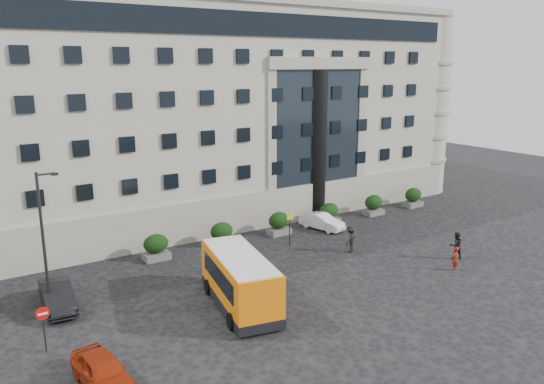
{
  "coord_description": "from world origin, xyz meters",
  "views": [
    {
      "loc": [
        -16.47,
        -26.14,
        13.47
      ],
      "look_at": [
        2.6,
        3.01,
        5.0
      ],
      "focal_mm": 35.0,
      "sensor_mm": 36.0,
      "label": 1
    }
  ],
  "objects": [
    {
      "name": "pedestrian_b",
      "position": [
        13.78,
        -3.61,
        0.98
      ],
      "size": [
        1.15,
        1.03,
        1.95
      ],
      "primitive_type": "imported",
      "rotation": [
        0.0,
        0.0,
        2.77
      ],
      "color": "black",
      "rests_on": "ground"
    },
    {
      "name": "ground",
      "position": [
        0.0,
        0.0,
        0.0
      ],
      "size": [
        120.0,
        120.0,
        0.0
      ],
      "primitive_type": "plane",
      "color": "black",
      "rests_on": "ground"
    },
    {
      "name": "hedge_f",
      "position": [
        22.0,
        7.8,
        0.93
      ],
      "size": [
        1.8,
        1.26,
        1.84
      ],
      "color": "#61615E",
      "rests_on": "ground"
    },
    {
      "name": "parked_car_d",
      "position": [
        -11.5,
        14.07,
        0.73
      ],
      "size": [
        3.11,
        5.53,
        1.46
      ],
      "primitive_type": "imported",
      "rotation": [
        0.0,
        0.0,
        -0.14
      ],
      "color": "black",
      "rests_on": "ground"
    },
    {
      "name": "entrance_column",
      "position": [
        12.0,
        10.3,
        6.5
      ],
      "size": [
        1.8,
        1.8,
        13.0
      ],
      "primitive_type": "cylinder",
      "color": "black",
      "rests_on": "ground"
    },
    {
      "name": "pedestrian_c",
      "position": [
        8.48,
        1.48,
        0.99
      ],
      "size": [
        1.47,
        1.19,
        1.98
      ],
      "primitive_type": "imported",
      "rotation": [
        0.0,
        0.0,
        3.56
      ],
      "color": "black",
      "rests_on": "ground"
    },
    {
      "name": "hedge_d",
      "position": [
        11.6,
        7.8,
        0.93
      ],
      "size": [
        1.8,
        1.26,
        1.84
      ],
      "color": "#61615E",
      "rests_on": "ground"
    },
    {
      "name": "minibus",
      "position": [
        -2.79,
        -1.92,
        1.69
      ],
      "size": [
        3.98,
        7.73,
        3.08
      ],
      "rotation": [
        0.0,
        0.0,
        -0.2
      ],
      "color": "orange",
      "rests_on": "ground"
    },
    {
      "name": "white_taxi",
      "position": [
        10.18,
        6.97,
        0.65
      ],
      "size": [
        2.36,
        4.19,
        1.31
      ],
      "primitive_type": "imported",
      "rotation": [
        0.0,
        0.0,
        0.26
      ],
      "color": "white",
      "rests_on": "ground"
    },
    {
      "name": "hedge_b",
      "position": [
        1.2,
        7.8,
        0.93
      ],
      "size": [
        1.8,
        1.26,
        1.84
      ],
      "color": "#61615E",
      "rests_on": "ground"
    },
    {
      "name": "parked_car_b",
      "position": [
        -11.5,
        3.52,
        0.75
      ],
      "size": [
        1.89,
        4.63,
        1.49
      ],
      "primitive_type": "imported",
      "rotation": [
        0.0,
        0.0,
        -0.07
      ],
      "color": "black",
      "rests_on": "ground"
    },
    {
      "name": "civic_building",
      "position": [
        6.0,
        22.0,
        9.0
      ],
      "size": [
        44.0,
        24.0,
        18.0
      ],
      "primitive_type": "cube",
      "color": "#A19D8E",
      "rests_on": "ground"
    },
    {
      "name": "red_truck",
      "position": [
        -12.06,
        18.41,
        1.53
      ],
      "size": [
        3.27,
        5.85,
        2.99
      ],
      "rotation": [
        0.0,
        0.0,
        0.15
      ],
      "color": "maroon",
      "rests_on": "ground"
    },
    {
      "name": "no_entry_sign",
      "position": [
        -13.0,
        -1.04,
        1.65
      ],
      "size": [
        0.64,
        0.16,
        2.32
      ],
      "color": "#262628",
      "rests_on": "ground"
    },
    {
      "name": "bus_stop_sign",
      "position": [
        5.5,
        5.0,
        1.73
      ],
      "size": [
        0.5,
        0.08,
        2.52
      ],
      "color": "#262628",
      "rests_on": "ground"
    },
    {
      "name": "hedge_e",
      "position": [
        16.8,
        7.8,
        0.93
      ],
      "size": [
        1.8,
        1.26,
        1.84
      ],
      "color": "#61615E",
      "rests_on": "ground"
    },
    {
      "name": "hedge_a",
      "position": [
        -4.0,
        7.8,
        0.93
      ],
      "size": [
        1.8,
        1.26,
        1.84
      ],
      "color": "#61615E",
      "rests_on": "ground"
    },
    {
      "name": "street_lamp",
      "position": [
        -11.94,
        3.0,
        4.37
      ],
      "size": [
        1.16,
        0.18,
        8.0
      ],
      "color": "#262628",
      "rests_on": "ground"
    },
    {
      "name": "parked_car_a",
      "position": [
        -11.5,
        -5.4,
        0.72
      ],
      "size": [
        2.1,
        4.35,
        1.43
      ],
      "primitive_type": "imported",
      "rotation": [
        0.0,
        0.0,
        0.1
      ],
      "color": "#98250B",
      "rests_on": "ground"
    },
    {
      "name": "pedestrian_a",
      "position": [
        11.97,
        -5.0,
        0.81
      ],
      "size": [
        0.68,
        0.55,
        1.61
      ],
      "primitive_type": "imported",
      "rotation": [
        0.0,
        0.0,
        3.46
      ],
      "color": "maroon",
      "rests_on": "ground"
    },
    {
      "name": "hedge_c",
      "position": [
        6.4,
        7.8,
        0.93
      ],
      "size": [
        1.8,
        1.26,
        1.84
      ],
      "color": "#61615E",
      "rests_on": "ground"
    }
  ]
}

